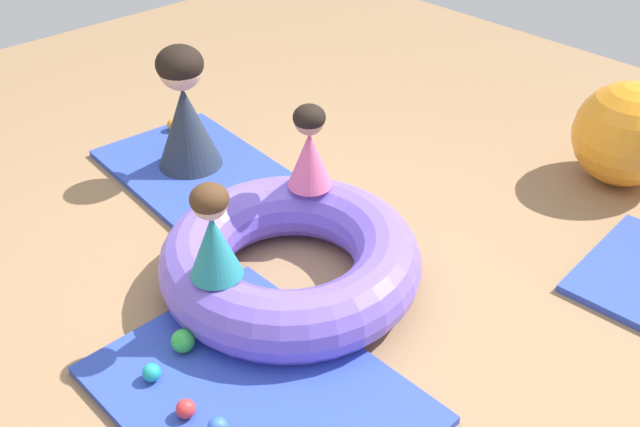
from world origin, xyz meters
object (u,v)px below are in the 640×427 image
Objects in this scene: play_ball_blue at (218,427)px; play_ball_green at (183,341)px; adult_seated at (185,109)px; play_ball_yellow at (320,351)px; exercise_ball_large at (627,134)px; play_ball_teal at (152,373)px; play_ball_orange at (173,125)px; child_in_pink at (310,147)px; child_in_teal at (213,233)px; inflatable_cushion at (290,260)px; play_ball_red_second at (186,409)px.

play_ball_green reaches higher than play_ball_blue.
adult_seated is 1.91m from play_ball_yellow.
play_ball_teal is at bearing -99.59° from exercise_ball_large.
play_ball_orange is (-1.85, 1.34, 0.00)m from play_ball_teal.
play_ball_blue is at bearing -163.15° from adult_seated.
adult_seated reaches higher than play_ball_green.
child_in_teal reaches higher than child_in_pink.
child_in_teal reaches higher than inflatable_cushion.
child_in_pink is at bearing 122.90° from play_ball_blue.
adult_seated is 2.06m from play_ball_red_second.
play_ball_red_second is at bearing -1.11° from play_ball_teal.
play_ball_orange is 2.50m from play_ball_red_second.
play_ball_green is 2.89m from exercise_ball_large.
inflatable_cushion is 0.57m from play_ball_yellow.
play_ball_green is (-0.06, 0.20, 0.01)m from play_ball_teal.
adult_seated is 9.12× the size of play_ball_yellow.
play_ball_green is at bearing 33.78° from child_in_pink.
play_ball_blue is at bearing -57.99° from inflatable_cushion.
play_ball_blue is at bearing -71.49° from child_in_teal.
child_in_teal is at bearing 128.44° from play_ball_red_second.
play_ball_green is 1.32× the size of play_ball_red_second.
exercise_ball_large is at bearing 78.67° from play_ball_green.
play_ball_yellow is (0.75, -0.63, -0.47)m from child_in_pink.
child_in_pink is 0.59× the size of adult_seated.
adult_seated is 2.17m from play_ball_blue.
play_ball_teal is (0.35, -1.24, -0.48)m from child_in_pink.
play_ball_teal is (-0.43, -0.03, -0.00)m from play_ball_blue.
adult_seated is 9.24× the size of play_ball_orange.
inflatable_cushion is at bearing 93.56° from play_ball_green.
adult_seated is 1.85m from play_ball_teal.
play_ball_yellow reaches higher than play_ball_teal.
play_ball_red_second is at bearing -32.67° from play_ball_green.
exercise_ball_large is (0.61, 2.15, 0.15)m from inflatable_cushion.
exercise_ball_large is at bearing 172.19° from child_in_pink.
exercise_ball_large is at bearing 35.54° from play_ball_orange.
play_ball_yellow is at bearing -13.31° from child_in_teal.
play_ball_orange is at bearing 144.14° from play_ball_teal.
play_ball_teal is 0.13× the size of exercise_ball_large.
adult_seated is 1.68m from play_ball_green.
play_ball_yellow is at bearing -17.97° from play_ball_orange.
play_ball_red_second is at bearing -166.54° from adult_seated.
play_ball_yellow is 1.01× the size of play_ball_orange.
play_ball_teal is 3.08m from exercise_ball_large.
play_ball_blue is (0.52, -0.84, -0.08)m from inflatable_cushion.
child_in_pink reaches higher than inflatable_cushion.
play_ball_red_second is (2.11, -1.34, -0.00)m from play_ball_orange.
play_ball_green is 0.38m from play_ball_red_second.
play_ball_orange is at bearing 165.15° from inflatable_cushion.
play_ball_blue and play_ball_orange have the same top height.
play_ball_red_second is (0.61, -1.24, -0.48)m from child_in_pink.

